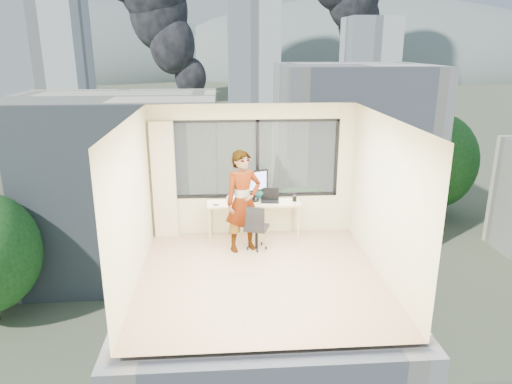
{
  "coord_description": "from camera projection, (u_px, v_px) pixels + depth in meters",
  "views": [
    {
      "loc": [
        -0.59,
        -7.01,
        3.64
      ],
      "look_at": [
        0.0,
        1.0,
        1.15
      ],
      "focal_mm": 33.14,
      "sensor_mm": 36.0,
      "label": 1
    }
  ],
  "objects": [
    {
      "name": "exterior_ground",
      "position": [
        223.0,
        115.0,
        126.25
      ],
      "size": [
        400.0,
        400.0,
        0.04
      ],
      "primitive_type": "cube",
      "color": "#515B3D",
      "rests_on": "ground"
    },
    {
      "name": "person",
      "position": [
        243.0,
        201.0,
        8.57
      ],
      "size": [
        0.8,
        0.67,
        1.88
      ],
      "primitive_type": "imported",
      "rotation": [
        0.0,
        0.0,
        0.37
      ],
      "color": "#2D2D33",
      "rests_on": "floor"
    },
    {
      "name": "far_tower_c",
      "position": [
        369.0,
        62.0,
        144.61
      ],
      "size": [
        15.0,
        15.0,
        26.0
      ],
      "primitive_type": "cube",
      "color": "silver",
      "rests_on": "exterior_ground"
    },
    {
      "name": "wall_left",
      "position": [
        132.0,
        205.0,
        7.28
      ],
      "size": [
        0.01,
        4.0,
        2.6
      ],
      "primitive_type": "cube",
      "color": "beige",
      "rests_on": "ground"
    },
    {
      "name": "tree_b",
      "position": [
        302.0,
        277.0,
        28.04
      ],
      "size": [
        7.6,
        7.6,
        9.0
      ],
      "primitive_type": null,
      "color": "#184918",
      "rests_on": "exterior_ground"
    },
    {
      "name": "laptop",
      "position": [
        270.0,
        196.0,
        9.13
      ],
      "size": [
        0.38,
        0.4,
        0.22
      ],
      "primitive_type": null,
      "rotation": [
        0.0,
        0.0,
        -0.1
      ],
      "color": "black",
      "rests_on": "desk"
    },
    {
      "name": "wall_right",
      "position": [
        385.0,
        199.0,
        7.56
      ],
      "size": [
        0.01,
        4.0,
        2.6
      ],
      "primitive_type": "cube",
      "color": "beige",
      "rests_on": "ground"
    },
    {
      "name": "monitor",
      "position": [
        253.0,
        185.0,
        9.14
      ],
      "size": [
        0.62,
        0.35,
        0.61
      ],
      "primitive_type": null,
      "rotation": [
        0.0,
        0.0,
        0.38
      ],
      "color": "black",
      "rests_on": "desk"
    },
    {
      "name": "ceiling",
      "position": [
        261.0,
        119.0,
        7.03
      ],
      "size": [
        4.0,
        4.0,
        0.01
      ],
      "primitive_type": "cube",
      "color": "white",
      "rests_on": "ground"
    },
    {
      "name": "tree_c",
      "position": [
        435.0,
        170.0,
        50.11
      ],
      "size": [
        8.4,
        8.4,
        10.0
      ],
      "primitive_type": null,
      "color": "#184918",
      "rests_on": "exterior_ground"
    },
    {
      "name": "hill_b",
      "position": [
        367.0,
        73.0,
        323.78
      ],
      "size": [
        300.0,
        220.0,
        96.0
      ],
      "primitive_type": "ellipsoid",
      "color": "slate",
      "rests_on": "exterior_ground"
    },
    {
      "name": "curtain",
      "position": [
        164.0,
        181.0,
        9.13
      ],
      "size": [
        0.45,
        0.14,
        2.3
      ],
      "primitive_type": "cube",
      "color": "beige",
      "rests_on": "floor"
    },
    {
      "name": "game_console",
      "position": [
        235.0,
        197.0,
        9.3
      ],
      "size": [
        0.35,
        0.31,
        0.07
      ],
      "primitive_type": "cube",
      "rotation": [
        0.0,
        0.0,
        -0.18
      ],
      "color": "white",
      "rests_on": "desk"
    },
    {
      "name": "window_wall",
      "position": [
        255.0,
        159.0,
        9.26
      ],
      "size": [
        3.3,
        0.16,
        1.55
      ],
      "primitive_type": null,
      "color": "black",
      "rests_on": "ground"
    },
    {
      "name": "far_tower_d",
      "position": [
        30.0,
        68.0,
        147.36
      ],
      "size": [
        16.0,
        14.0,
        22.0
      ],
      "primitive_type": "cube",
      "color": "silver",
      "rests_on": "exterior_ground"
    },
    {
      "name": "pen_cup",
      "position": [
        295.0,
        198.0,
        9.18
      ],
      "size": [
        0.11,
        0.11,
        0.11
      ],
      "primitive_type": "cylinder",
      "rotation": [
        0.0,
        0.0,
        -0.31
      ],
      "color": "black",
      "rests_on": "desk"
    },
    {
      "name": "desk",
      "position": [
        254.0,
        220.0,
        9.27
      ],
      "size": [
        1.8,
        0.6,
        0.75
      ],
      "primitive_type": "cube",
      "color": "tan",
      "rests_on": "floor"
    },
    {
      "name": "near_bldg_a",
      "position": [
        118.0,
        185.0,
        37.82
      ],
      "size": [
        16.0,
        12.0,
        14.0
      ],
      "primitive_type": "cube",
      "color": "#F4EFCC",
      "rests_on": "exterior_ground"
    },
    {
      "name": "wall_front",
      "position": [
        275.0,
        256.0,
        5.51
      ],
      "size": [
        4.0,
        0.01,
        2.6
      ],
      "primitive_type": "cube",
      "color": "beige",
      "rests_on": "ground"
    },
    {
      "name": "cellphone",
      "position": [
        216.0,
        205.0,
        8.97
      ],
      "size": [
        0.11,
        0.06,
        0.01
      ],
      "primitive_type": "cube",
      "rotation": [
        0.0,
        0.0,
        -0.1
      ],
      "color": "black",
      "rests_on": "desk"
    },
    {
      "name": "far_tower_a",
      "position": [
        50.0,
        65.0,
        95.84
      ],
      "size": [
        14.0,
        14.0,
        28.0
      ],
      "primitive_type": "cube",
      "color": "silver",
      "rests_on": "exterior_ground"
    },
    {
      "name": "handbag",
      "position": [
        262.0,
        194.0,
        9.31
      ],
      "size": [
        0.29,
        0.17,
        0.21
      ],
      "primitive_type": "ellipsoid",
      "rotation": [
        0.0,
        0.0,
        0.11
      ],
      "color": "#0E5447",
      "rests_on": "desk"
    },
    {
      "name": "near_bldg_b",
      "position": [
        349.0,
        148.0,
        46.62
      ],
      "size": [
        14.0,
        13.0,
        16.0
      ],
      "primitive_type": "cube",
      "color": "silver",
      "rests_on": "exterior_ground"
    },
    {
      "name": "hill_a",
      "position": [
        37.0,
        74.0,
        308.34
      ],
      "size": [
        288.0,
        216.0,
        90.0
      ],
      "primitive_type": "ellipsoid",
      "color": "slate",
      "rests_on": "exterior_ground"
    },
    {
      "name": "floor",
      "position": [
        260.0,
        276.0,
        7.8
      ],
      "size": [
        4.0,
        4.0,
        0.01
      ],
      "primitive_type": "cube",
      "color": "tan",
      "rests_on": "ground"
    },
    {
      "name": "far_tower_b",
      "position": [
        253.0,
        56.0,
        122.37
      ],
      "size": [
        13.0,
        13.0,
        30.0
      ],
      "primitive_type": "cube",
      "color": "silver",
      "rests_on": "exterior_ground"
    },
    {
      "name": "chair",
      "position": [
        257.0,
        226.0,
        8.75
      ],
      "size": [
        0.58,
        0.58,
        0.89
      ],
      "primitive_type": null,
      "rotation": [
        0.0,
        0.0,
        -0.33
      ],
      "color": "black",
      "rests_on": "floor"
    }
  ]
}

